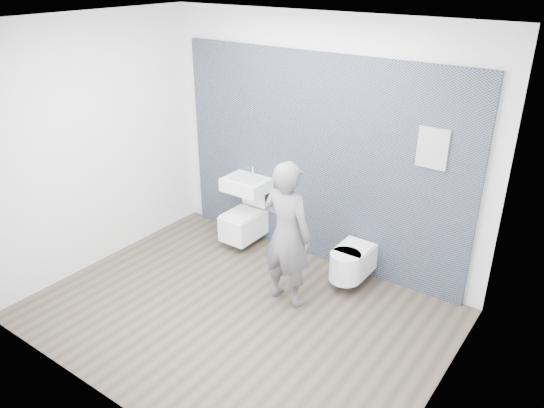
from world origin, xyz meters
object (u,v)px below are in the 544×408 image
Objects in this scene: washbasin at (246,184)px; visitor at (287,234)px; toilet_square at (244,223)px; toilet_rounded at (351,262)px.

visitor is (1.10, -0.74, -0.02)m from washbasin.
visitor reaches higher than toilet_square.
visitor is (-0.41, -0.64, 0.49)m from toilet_rounded.
visitor is at bearing -122.33° from toilet_rounded.
washbasin is 0.34× the size of visitor.
washbasin is at bearing 176.12° from toilet_rounded.
washbasin is 0.50m from toilet_square.
toilet_square is at bearing -90.00° from washbasin.
visitor reaches higher than washbasin.
toilet_square is 0.47× the size of visitor.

